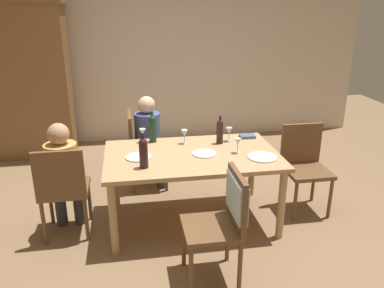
{
  "coord_description": "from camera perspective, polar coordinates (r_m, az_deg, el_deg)",
  "views": [
    {
      "loc": [
        -0.58,
        -3.47,
        2.13
      ],
      "look_at": [
        0.0,
        0.0,
        0.84
      ],
      "focal_mm": 36.43,
      "sensor_mm": 36.0,
      "label": 1
    }
  ],
  "objects": [
    {
      "name": "dinner_plate_guest_left",
      "position": [
        3.76,
        1.81,
        -1.42
      ],
      "size": [
        0.23,
        0.23,
        0.01
      ],
      "primitive_type": "cylinder",
      "color": "white",
      "rests_on": "dining_table"
    },
    {
      "name": "wine_bottle_tall_green",
      "position": [
        4.07,
        -5.79,
        2.35
      ],
      "size": [
        0.07,
        0.07,
        0.33
      ],
      "color": "#19381E",
      "rests_on": "dining_table"
    },
    {
      "name": "chair_left_end",
      "position": [
        3.79,
        -18.37,
        -5.85
      ],
      "size": [
        0.44,
        0.44,
        0.92
      ],
      "color": "brown",
      "rests_on": "ground_plane"
    },
    {
      "name": "chair_near",
      "position": [
        3.08,
        5.13,
        -9.86
      ],
      "size": [
        0.46,
        0.44,
        0.92
      ],
      "rotation": [
        0.0,
        0.0,
        1.57
      ],
      "color": "brown",
      "rests_on": "ground_plane"
    },
    {
      "name": "wine_bottle_short_olive",
      "position": [
        4.02,
        4.1,
        1.92
      ],
      "size": [
        0.07,
        0.07,
        0.3
      ],
      "color": "black",
      "rests_on": "dining_table"
    },
    {
      "name": "wine_glass_centre",
      "position": [
        4.08,
        -7.25,
        1.66
      ],
      "size": [
        0.07,
        0.07,
        0.15
      ],
      "color": "silver",
      "rests_on": "dining_table"
    },
    {
      "name": "person_man_bearded",
      "position": [
        4.61,
        -6.18,
        1.29
      ],
      "size": [
        0.34,
        0.3,
        1.12
      ],
      "rotation": [
        0.0,
        0.0,
        -1.57
      ],
      "color": "#33333D",
      "rests_on": "ground_plane"
    },
    {
      "name": "wine_glass_near_left",
      "position": [
        3.79,
        6.72,
        0.22
      ],
      "size": [
        0.07,
        0.07,
        0.15
      ],
      "color": "silver",
      "rests_on": "dining_table"
    },
    {
      "name": "wine_glass_near_right",
      "position": [
        4.11,
        5.44,
        1.85
      ],
      "size": [
        0.07,
        0.07,
        0.15
      ],
      "color": "silver",
      "rests_on": "dining_table"
    },
    {
      "name": "dining_table",
      "position": [
        3.81,
        0.0,
        -2.56
      ],
      "size": [
        1.68,
        1.03,
        0.74
      ],
      "color": "tan",
      "rests_on": "ground_plane"
    },
    {
      "name": "dinner_plate_host",
      "position": [
        3.74,
        10.26,
        -1.9
      ],
      "size": [
        0.28,
        0.28,
        0.01
      ],
      "primitive_type": "cylinder",
      "color": "white",
      "rests_on": "dining_table"
    },
    {
      "name": "armoire_cabinet",
      "position": [
        5.98,
        -22.79,
        8.67
      ],
      "size": [
        1.18,
        0.62,
        2.18
      ],
      "color": "brown",
      "rests_on": "ground_plane"
    },
    {
      "name": "rear_room_partition",
      "position": [
        6.26,
        -4.24,
        12.96
      ],
      "size": [
        6.4,
        0.12,
        2.7
      ],
      "primitive_type": "cube",
      "color": "beige",
      "rests_on": "ground_plane"
    },
    {
      "name": "ground_plane",
      "position": [
        4.11,
        0.0,
        -11.05
      ],
      "size": [
        10.0,
        10.0,
        0.0
      ],
      "primitive_type": "plane",
      "color": "#846647"
    },
    {
      "name": "folded_napkin",
      "position": [
        4.27,
        8.09,
        1.15
      ],
      "size": [
        0.16,
        0.12,
        0.03
      ],
      "primitive_type": "cube",
      "rotation": [
        0.0,
        0.0,
        -0.03
      ],
      "color": "#4C5B75",
      "rests_on": "dining_table"
    },
    {
      "name": "wine_bottle_dark_red",
      "position": [
        3.44,
        -7.11,
        -1.2
      ],
      "size": [
        0.08,
        0.08,
        0.32
      ],
      "color": "black",
      "rests_on": "dining_table"
    },
    {
      "name": "chair_right_end",
      "position": [
        4.29,
        16.09,
        -2.5
      ],
      "size": [
        0.44,
        0.44,
        0.92
      ],
      "rotation": [
        0.0,
        0.0,
        3.14
      ],
      "color": "brown",
      "rests_on": "ground_plane"
    },
    {
      "name": "person_woman_host",
      "position": [
        3.85,
        -18.33,
        -3.64
      ],
      "size": [
        0.3,
        0.34,
        1.11
      ],
      "color": "#33333D",
      "rests_on": "ground_plane"
    },
    {
      "name": "chair_far_left",
      "position": [
        4.65,
        -7.51,
        -0.11
      ],
      "size": [
        0.44,
        0.44,
        0.92
      ],
      "rotation": [
        0.0,
        0.0,
        -1.57
      ],
      "color": "brown",
      "rests_on": "ground_plane"
    },
    {
      "name": "wine_glass_far",
      "position": [
        4.02,
        -1.12,
        1.52
      ],
      "size": [
        0.07,
        0.07,
        0.15
      ],
      "color": "silver",
      "rests_on": "dining_table"
    },
    {
      "name": "dinner_plate_guest_right",
      "position": [
        3.71,
        -7.82,
        -1.91
      ],
      "size": [
        0.25,
        0.25,
        0.01
      ],
      "primitive_type": "cylinder",
      "color": "silver",
      "rests_on": "dining_table"
    }
  ]
}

